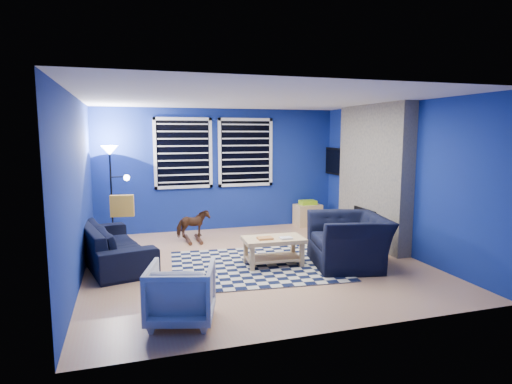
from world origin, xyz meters
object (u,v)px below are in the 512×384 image
(coffee_table, at_px, (273,245))
(tv, at_px, (337,162))
(armchair_big, at_px, (349,241))
(cabinet, at_px, (308,214))
(rocking_horse, at_px, (193,224))
(armchair_bent, at_px, (181,293))
(floor_lamp, at_px, (111,163))
(sofa, at_px, (113,244))

(coffee_table, bearing_deg, tv, 45.31)
(tv, distance_m, armchair_big, 3.00)
(coffee_table, bearing_deg, cabinet, 56.26)
(rocking_horse, bearing_deg, tv, -97.23)
(rocking_horse, bearing_deg, coffee_table, -167.70)
(armchair_bent, xyz_separation_m, coffee_table, (1.58, 1.56, -0.00))
(tv, xyz_separation_m, armchair_bent, (-3.81, -3.81, -1.08))
(coffee_table, relative_size, cabinet, 1.62)
(floor_lamp, bearing_deg, sofa, -89.35)
(armchair_bent, distance_m, rocking_horse, 3.45)
(tv, bearing_deg, sofa, -163.01)
(armchair_bent, height_order, rocking_horse, armchair_bent)
(tv, distance_m, coffee_table, 3.34)
(armchair_big, height_order, armchair_bent, armchair_big)
(cabinet, bearing_deg, armchair_bent, -131.41)
(armchair_big, distance_m, coffee_table, 1.14)
(sofa, relative_size, floor_lamp, 1.18)
(armchair_big, relative_size, floor_lamp, 0.67)
(armchair_bent, height_order, cabinet, armchair_bent)
(rocking_horse, bearing_deg, cabinet, -90.39)
(tv, relative_size, sofa, 0.48)
(armchair_big, height_order, coffee_table, armchair_big)
(armchair_bent, distance_m, coffee_table, 2.22)
(sofa, distance_m, rocking_horse, 1.70)
(rocking_horse, height_order, coffee_table, rocking_horse)
(armchair_bent, bearing_deg, tv, -119.10)
(armchair_big, bearing_deg, cabinet, 179.62)
(rocking_horse, distance_m, cabinet, 2.69)
(sofa, height_order, rocking_horse, sofa)
(armchair_big, height_order, rocking_horse, armchair_big)
(armchair_bent, height_order, floor_lamp, floor_lamp)
(rocking_horse, relative_size, coffee_table, 0.65)
(armchair_bent, height_order, coffee_table, armchair_bent)
(armchair_big, bearing_deg, coffee_table, -95.73)
(armchair_bent, bearing_deg, sofa, -57.06)
(tv, height_order, floor_lamp, floor_lamp)
(tv, xyz_separation_m, floor_lamp, (-4.56, 0.02, 0.05))
(rocking_horse, relative_size, floor_lamp, 0.34)
(sofa, relative_size, armchair_big, 1.76)
(sofa, xyz_separation_m, rocking_horse, (1.39, 0.98, 0.02))
(armchair_bent, relative_size, floor_lamp, 0.40)
(tv, distance_m, sofa, 4.88)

